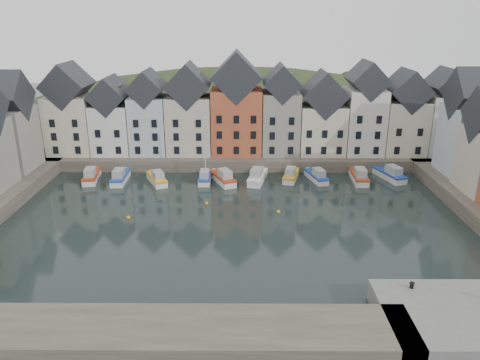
{
  "coord_description": "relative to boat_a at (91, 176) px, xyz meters",
  "views": [
    {
      "loc": [
        1.08,
        -53.38,
        25.63
      ],
      "look_at": [
        0.77,
        6.0,
        4.39
      ],
      "focal_mm": 35.0,
      "sensor_mm": 36.0,
      "label": 1
    }
  ],
  "objects": [
    {
      "name": "boat_d",
      "position": [
        18.44,
        -0.25,
        -0.01
      ],
      "size": [
        1.96,
        6.1,
        11.62
      ],
      "rotation": [
        0.0,
        0.0,
        -0.01
      ],
      "color": "silver",
      "rests_on": "ground"
    },
    {
      "name": "boat_g",
      "position": [
        32.35,
        0.67,
        -0.04
      ],
      "size": [
        3.4,
        6.59,
        2.42
      ],
      "rotation": [
        0.0,
        0.0,
        -0.24
      ],
      "color": "silver",
      "rests_on": "ground"
    },
    {
      "name": "boat_h",
      "position": [
        36.5,
        0.24,
        -0.06
      ],
      "size": [
        3.45,
        6.46,
        2.37
      ],
      "rotation": [
        0.0,
        0.0,
        0.26
      ],
      "color": "silver",
      "rests_on": "ground"
    },
    {
      "name": "boat_e",
      "position": [
        21.36,
        -0.87,
        0.02
      ],
      "size": [
        4.75,
        7.13,
        2.63
      ],
      "rotation": [
        0.0,
        0.0,
        0.42
      ],
      "color": "silver",
      "rests_on": "ground"
    },
    {
      "name": "boat_i",
      "position": [
        43.28,
        -0.08,
        0.02
      ],
      "size": [
        2.37,
        6.94,
        2.64
      ],
      "rotation": [
        0.0,
        0.0,
        -0.03
      ],
      "color": "silver",
      "rests_on": "ground"
    },
    {
      "name": "mooring_bollard",
      "position": [
        39.89,
        -34.4,
        1.55
      ],
      "size": [
        0.48,
        0.48,
        0.56
      ],
      "color": "black",
      "rests_on": "near_quay"
    },
    {
      "name": "far_terrace",
      "position": [
        26.56,
        10.1,
        8.11
      ],
      "size": [
        72.37,
        8.16,
        17.78
      ],
      "color": "beige",
      "rests_on": "far_quay"
    },
    {
      "name": "mooring_buoys",
      "position": [
        19.35,
        -12.57,
        -0.61
      ],
      "size": [
        20.5,
        5.5,
        0.5
      ],
      "color": "gold",
      "rests_on": "ground"
    },
    {
      "name": "far_quay",
      "position": [
        23.35,
        12.1,
        0.24
      ],
      "size": [
        90.0,
        16.0,
        2.0
      ],
      "primitive_type": "cube",
      "color": "#453D35",
      "rests_on": "ground"
    },
    {
      "name": "ground",
      "position": [
        23.35,
        -17.9,
        -0.76
      ],
      "size": [
        260.0,
        260.0,
        0.0
      ],
      "primitive_type": "plane",
      "color": "black",
      "rests_on": "ground"
    },
    {
      "name": "near_wall",
      "position": [
        13.35,
        -39.9,
        0.24
      ],
      "size": [
        50.0,
        6.0,
        2.0
      ],
      "primitive_type": "cube",
      "color": "#453D35",
      "rests_on": "ground"
    },
    {
      "name": "boat_a",
      "position": [
        0.0,
        0.0,
        0.0
      ],
      "size": [
        2.87,
        6.87,
        2.56
      ],
      "rotation": [
        0.0,
        0.0,
        0.12
      ],
      "color": "silver",
      "rests_on": "ground"
    },
    {
      "name": "boat_j",
      "position": [
        48.59,
        1.0,
        0.04
      ],
      "size": [
        4.21,
        7.31,
        2.68
      ],
      "rotation": [
        0.0,
        0.0,
        0.31
      ],
      "color": "silver",
      "rests_on": "ground"
    },
    {
      "name": "boat_c",
      "position": [
        10.83,
        -1.11,
        -0.04
      ],
      "size": [
        4.41,
        6.55,
        2.42
      ],
      "rotation": [
        0.0,
        0.0,
        0.43
      ],
      "color": "silver",
      "rests_on": "ground"
    },
    {
      "name": "boat_f",
      "position": [
        26.86,
        -0.35,
        0.04
      ],
      "size": [
        3.65,
        7.3,
        2.69
      ],
      "rotation": [
        0.0,
        0.0,
        -0.22
      ],
      "color": "silver",
      "rests_on": "ground"
    },
    {
      "name": "boat_b",
      "position": [
        4.78,
        -0.54,
        -0.0
      ],
      "size": [
        2.24,
        6.7,
        2.55
      ],
      "rotation": [
        0.0,
        0.0,
        0.03
      ],
      "color": "silver",
      "rests_on": "ground"
    },
    {
      "name": "hillside",
      "position": [
        23.37,
        38.1,
        -18.72
      ],
      "size": [
        153.6,
        70.4,
        64.0
      ],
      "color": "black",
      "rests_on": "ground"
    }
  ]
}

